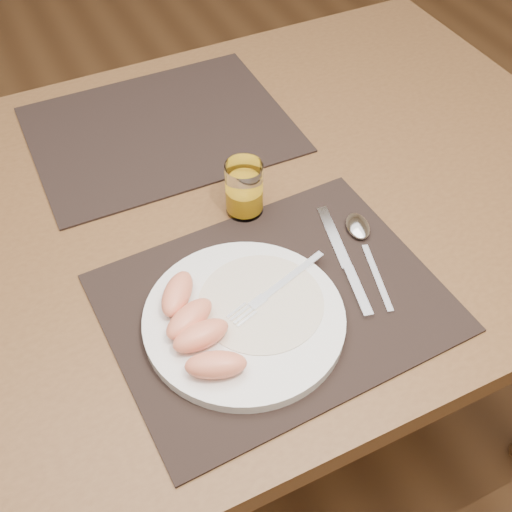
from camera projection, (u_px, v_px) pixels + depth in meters
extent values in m
plane|color=brown|center=(222.00, 429.00, 1.57)|extent=(5.00, 5.00, 0.00)
cube|color=brown|center=(204.00, 217.00, 1.03)|extent=(1.40, 0.90, 0.04)
cylinder|color=brown|center=(372.00, 159.00, 1.71)|extent=(0.06, 0.06, 0.71)
cube|color=black|center=(275.00, 302.00, 0.89)|extent=(0.46, 0.37, 0.00)
cube|color=black|center=(160.00, 129.00, 1.15)|extent=(0.45, 0.36, 0.00)
cylinder|color=white|center=(244.00, 319.00, 0.85)|extent=(0.27, 0.27, 0.02)
cylinder|color=white|center=(261.00, 302.00, 0.86)|extent=(0.17, 0.17, 0.00)
cube|color=silver|center=(294.00, 275.00, 0.89)|extent=(0.11, 0.05, 0.00)
cube|color=silver|center=(258.00, 302.00, 0.86)|extent=(0.03, 0.02, 0.00)
cube|color=silver|center=(242.00, 315.00, 0.85)|extent=(0.04, 0.03, 0.00)
cube|color=silver|center=(334.00, 237.00, 0.97)|extent=(0.05, 0.13, 0.00)
cube|color=silver|center=(358.00, 291.00, 0.89)|extent=(0.03, 0.09, 0.01)
cube|color=silver|center=(377.00, 277.00, 0.91)|extent=(0.04, 0.12, 0.00)
ellipsoid|color=silver|center=(358.00, 226.00, 0.97)|extent=(0.05, 0.06, 0.01)
cylinder|color=white|center=(244.00, 188.00, 0.97)|extent=(0.06, 0.06, 0.09)
cylinder|color=#FEB015|center=(244.00, 199.00, 0.99)|extent=(0.05, 0.05, 0.04)
ellipsoid|color=#F58B64|center=(216.00, 365.00, 0.78)|extent=(0.08, 0.06, 0.03)
ellipsoid|color=#F58B64|center=(201.00, 336.00, 0.81)|extent=(0.08, 0.04, 0.03)
ellipsoid|color=#F58B64|center=(189.00, 319.00, 0.83)|extent=(0.09, 0.06, 0.03)
ellipsoid|color=#F58B64|center=(177.00, 294.00, 0.85)|extent=(0.08, 0.08, 0.03)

